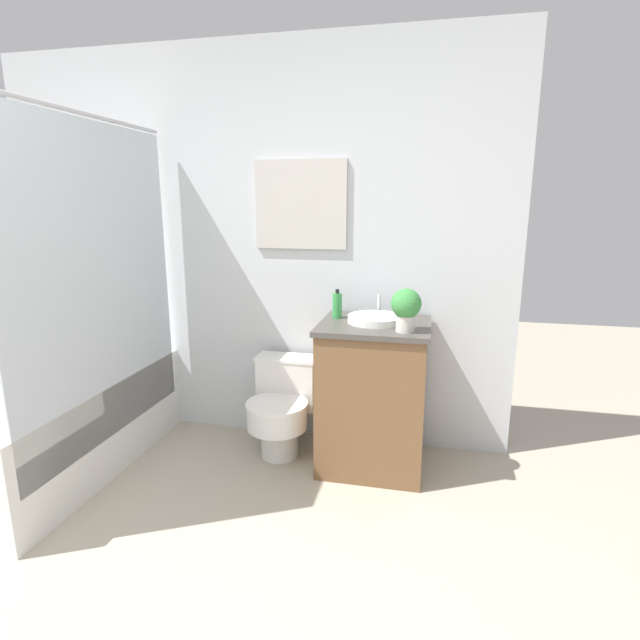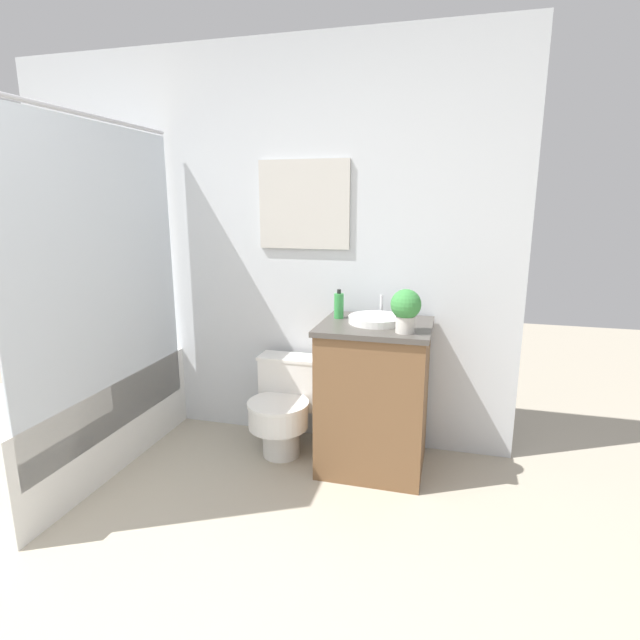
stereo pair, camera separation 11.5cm
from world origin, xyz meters
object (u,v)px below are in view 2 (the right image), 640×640
sink (376,319)px  potted_plant (406,308)px  soap_bottle (339,306)px  toilet (284,405)px

sink → potted_plant: size_ratio=1.52×
soap_bottle → potted_plant: 0.48m
toilet → soap_bottle: soap_bottle is taller
sink → potted_plant: 0.28m
sink → soap_bottle: 0.25m
toilet → soap_bottle: 0.73m
soap_bottle → toilet: bearing=-170.8°
toilet → soap_bottle: size_ratio=3.41×
sink → soap_bottle: (-0.23, 0.06, 0.06)m
potted_plant → toilet: bearing=166.0°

